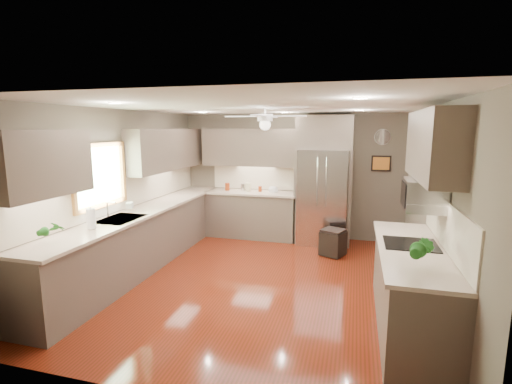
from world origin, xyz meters
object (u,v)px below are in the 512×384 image
at_px(canister_b, 243,187).
at_px(soap_bottle, 131,205).
at_px(paper_towel, 91,219).
at_px(potted_plant_right, 422,250).
at_px(potted_plant_left, 51,229).
at_px(canister_a, 227,187).
at_px(canister_c, 248,187).
at_px(bowl, 273,191).
at_px(canister_d, 260,189).
at_px(refrigerator, 323,182).
at_px(stool, 333,242).
at_px(microwave, 423,195).

bearing_deg(canister_b, soap_bottle, -115.96).
bearing_deg(paper_towel, potted_plant_right, -4.82).
xyz_separation_m(soap_bottle, potted_plant_left, (0.11, -1.67, 0.07)).
height_order(canister_a, soap_bottle, soap_bottle).
distance_m(canister_c, potted_plant_left, 4.08).
relative_size(soap_bottle, bowl, 1.03).
relative_size(canister_d, potted_plant_right, 0.31).
relative_size(canister_b, canister_d, 1.43).
height_order(canister_b, refrigerator, refrigerator).
xyz_separation_m(canister_d, potted_plant_left, (-1.38, -3.92, 0.11)).
distance_m(canister_d, stool, 1.87).
bearing_deg(canister_c, potted_plant_right, -53.03).
distance_m(potted_plant_right, stool, 3.12).
xyz_separation_m(canister_b, refrigerator, (1.64, -0.09, 0.18)).
height_order(canister_a, microwave, microwave).
bearing_deg(paper_towel, soap_bottle, 96.73).
bearing_deg(canister_c, potted_plant_left, -106.08).
relative_size(canister_c, bowl, 0.86).
xyz_separation_m(canister_c, refrigerator, (1.51, -0.05, 0.16)).
distance_m(canister_b, stool, 2.20).
distance_m(canister_c, bowl, 0.52).
xyz_separation_m(soap_bottle, bowl, (1.75, 2.26, -0.08)).
xyz_separation_m(canister_a, bowl, (0.96, 0.03, -0.06)).
bearing_deg(potted_plant_left, canister_a, 80.07).
xyz_separation_m(canister_b, paper_towel, (-0.99, -3.33, 0.07)).
xyz_separation_m(canister_a, soap_bottle, (-0.79, -2.24, 0.02)).
relative_size(canister_b, microwave, 0.28).
bearing_deg(stool, canister_c, 156.43).
height_order(bowl, stool, bowl).
height_order(canister_b, soap_bottle, soap_bottle).
distance_m(canister_d, potted_plant_right, 4.39).
relative_size(potted_plant_left, refrigerator, 0.14).
relative_size(refrigerator, paper_towel, 8.79).
height_order(canister_b, canister_c, canister_c).
xyz_separation_m(potted_plant_right, refrigerator, (-1.21, 3.57, 0.08)).
height_order(potted_plant_right, microwave, microwave).
bearing_deg(stool, canister_d, 152.94).
height_order(canister_a, canister_b, canister_a).
relative_size(soap_bottle, refrigerator, 0.08).
xyz_separation_m(soap_bottle, refrigerator, (2.75, 2.20, 0.15)).
distance_m(canister_d, microwave, 3.82).
bearing_deg(paper_towel, stool, 41.06).
bearing_deg(canister_d, refrigerator, -2.38).
bearing_deg(bowl, potted_plant_left, -112.71).
height_order(potted_plant_left, stool, potted_plant_left).
bearing_deg(bowl, refrigerator, -3.28).
xyz_separation_m(canister_b, stool, (1.89, -0.82, -0.77)).
relative_size(microwave, stool, 1.13).
bearing_deg(canister_d, canister_a, -178.23).
bearing_deg(canister_a, canister_c, 1.95).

